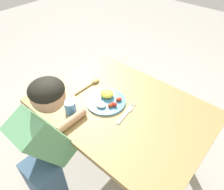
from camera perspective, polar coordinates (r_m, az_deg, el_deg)
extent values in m
plane|color=#9B988F|center=(1.79, 1.92, -18.37)|extent=(8.00, 8.00, 0.00)
cube|color=olive|center=(1.27, 2.57, -3.51)|extent=(1.03, 0.74, 0.03)
cube|color=olive|center=(1.64, -17.76, -9.94)|extent=(0.05, 0.05, 0.63)
cube|color=olive|center=(1.89, -2.55, 0.84)|extent=(0.05, 0.05, 0.63)
cube|color=olive|center=(1.60, 22.85, -13.34)|extent=(0.05, 0.05, 0.63)
cylinder|color=teal|center=(1.28, -1.64, -1.71)|extent=(0.24, 0.24, 0.01)
ellipsoid|color=#E4DF45|center=(1.29, -1.34, 0.50)|extent=(0.09, 0.08, 0.04)
ellipsoid|color=red|center=(1.23, -0.40, -2.81)|extent=(0.04, 0.04, 0.02)
ellipsoid|color=red|center=(1.23, 0.64, -2.51)|extent=(0.04, 0.03, 0.03)
ellipsoid|color=red|center=(1.27, 1.85, -1.12)|extent=(0.04, 0.05, 0.02)
ellipsoid|color=silver|center=(1.24, -3.02, -2.59)|extent=(0.06, 0.05, 0.02)
cube|color=silver|center=(1.19, 2.97, -6.05)|extent=(0.03, 0.12, 0.01)
cube|color=silver|center=(1.24, 4.81, -3.81)|extent=(0.03, 0.04, 0.01)
cylinder|color=silver|center=(1.26, 6.06, -2.93)|extent=(0.01, 0.04, 0.00)
cylinder|color=silver|center=(1.27, 5.67, -2.76)|extent=(0.01, 0.04, 0.00)
cylinder|color=silver|center=(1.27, 5.28, -2.59)|extent=(0.01, 0.04, 0.00)
cylinder|color=tan|center=(1.38, -7.64, 1.66)|extent=(0.01, 0.15, 0.01)
ellipsoid|color=tan|center=(1.43, -4.51, 3.86)|extent=(0.04, 0.06, 0.02)
cylinder|color=#508ADC|center=(1.22, -11.27, -3.25)|extent=(0.06, 0.06, 0.08)
cube|color=#38556F|center=(1.45, -16.72, -23.34)|extent=(0.19, 0.15, 0.54)
cube|color=#599966|center=(1.11, -17.85, -11.20)|extent=(0.18, 0.28, 0.38)
sphere|color=tan|center=(0.97, -17.02, -0.21)|extent=(0.16, 0.16, 0.16)
ellipsoid|color=black|center=(0.95, -17.44, 1.39)|extent=(0.16, 0.16, 0.09)
cylinder|color=tan|center=(1.17, -10.96, -6.79)|extent=(0.05, 0.19, 0.05)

